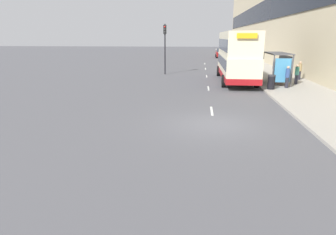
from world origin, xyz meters
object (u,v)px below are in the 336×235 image
(double_decker_bus_near, at_px, (236,56))
(litter_bin, at_px, (271,82))
(car_0, at_px, (221,53))
(pedestrian_1, at_px, (300,70))
(pedestrian_2, at_px, (287,77))
(pedestrian_4, at_px, (281,72))
(pedestrian_3, at_px, (274,68))
(pedestrian_at_shelter, at_px, (297,74))
(bus_shelter, at_px, (280,62))
(traffic_light_far_kerb, at_px, (165,41))

(double_decker_bus_near, distance_m, litter_bin, 5.44)
(car_0, bearing_deg, pedestrian_1, -80.84)
(pedestrian_1, distance_m, pedestrian_2, 5.18)
(pedestrian_4, distance_m, litter_bin, 4.35)
(pedestrian_1, distance_m, pedestrian_4, 2.42)
(pedestrian_3, height_order, litter_bin, pedestrian_3)
(pedestrian_2, xyz_separation_m, pedestrian_4, (0.32, 3.26, -0.02))
(double_decker_bus_near, bearing_deg, car_0, 88.70)
(car_0, bearing_deg, pedestrian_4, -84.70)
(litter_bin, bearing_deg, pedestrian_at_shelter, 46.30)
(pedestrian_2, bearing_deg, pedestrian_at_shelter, 56.92)
(double_decker_bus_near, height_order, pedestrian_2, double_decker_bus_near)
(pedestrian_3, xyz_separation_m, litter_bin, (-1.75, -6.78, -0.35))
(bus_shelter, relative_size, double_decker_bus_near, 0.38)
(car_0, xyz_separation_m, litter_bin, (1.36, -36.29, -0.19))
(pedestrian_1, bearing_deg, traffic_light_far_kerb, 162.71)
(bus_shelter, distance_m, pedestrian_3, 4.01)
(pedestrian_at_shelter, bearing_deg, traffic_light_far_kerb, 150.05)
(bus_shelter, height_order, pedestrian_3, bus_shelter)
(car_0, xyz_separation_m, pedestrian_3, (3.10, -29.51, 0.16))
(double_decker_bus_near, bearing_deg, bus_shelter, -29.62)
(pedestrian_4, bearing_deg, pedestrian_at_shelter, -55.13)
(pedestrian_at_shelter, distance_m, pedestrian_2, 2.29)
(pedestrian_1, bearing_deg, litter_bin, -123.80)
(pedestrian_4, bearing_deg, pedestrian_3, 87.64)
(double_decker_bus_near, height_order, pedestrian_3, double_decker_bus_near)
(pedestrian_3, bearing_deg, traffic_light_far_kerb, 166.63)
(litter_bin, bearing_deg, pedestrian_4, 67.92)
(car_0, height_order, traffic_light_far_kerb, traffic_light_far_kerb)
(pedestrian_4, xyz_separation_m, traffic_light_far_kerb, (-10.58, 5.30, 2.49))
(double_decker_bus_near, xyz_separation_m, pedestrian_3, (3.82, 2.01, -1.27))
(bus_shelter, bearing_deg, pedestrian_1, 46.37)
(pedestrian_1, relative_size, pedestrian_3, 0.95)
(pedestrian_at_shelter, bearing_deg, double_decker_bus_near, 155.84)
(car_0, distance_m, pedestrian_1, 31.28)
(pedestrian_1, height_order, pedestrian_2, pedestrian_2)
(car_0, relative_size, pedestrian_3, 2.50)
(pedestrian_4, height_order, litter_bin, pedestrian_4)
(pedestrian_at_shelter, xyz_separation_m, pedestrian_1, (1.06, 2.72, 0.02))
(pedestrian_at_shelter, relative_size, pedestrian_1, 0.98)
(car_0, xyz_separation_m, pedestrian_4, (2.99, -32.26, 0.11))
(double_decker_bus_near, distance_m, traffic_light_far_kerb, 8.33)
(pedestrian_4, xyz_separation_m, litter_bin, (-1.63, -4.02, -0.29))
(bus_shelter, height_order, double_decker_bus_near, double_decker_bus_near)
(bus_shelter, height_order, pedestrian_1, bus_shelter)
(pedestrian_at_shelter, distance_m, pedestrian_4, 1.63)
(pedestrian_2, distance_m, pedestrian_3, 6.03)
(litter_bin, bearing_deg, pedestrian_2, 30.21)
(double_decker_bus_near, bearing_deg, traffic_light_far_kerb, 146.48)
(pedestrian_at_shelter, bearing_deg, pedestrian_2, -123.08)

